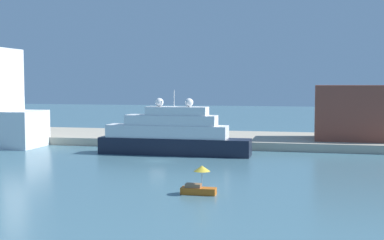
# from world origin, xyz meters

# --- Properties ---
(ground) EXTENTS (400.00, 400.00, 0.00)m
(ground) POSITION_xyz_m (0.00, 0.00, 0.00)
(ground) COLOR slate
(quay_dock) EXTENTS (110.00, 22.12, 1.52)m
(quay_dock) POSITION_xyz_m (0.00, 27.06, 0.76)
(quay_dock) COLOR #ADA38E
(quay_dock) RESTS_ON ground
(large_yacht) EXTENTS (26.14, 4.50, 11.05)m
(large_yacht) POSITION_xyz_m (0.29, 8.01, 3.32)
(large_yacht) COLOR black
(large_yacht) RESTS_ON ground
(small_motorboat) EXTENTS (3.88, 1.81, 3.23)m
(small_motorboat) POSITION_xyz_m (11.53, -22.51, 1.23)
(small_motorboat) COLOR #C66019
(small_motorboat) RESTS_ON ground
(harbor_building) EXTENTS (17.76, 10.87, 10.31)m
(harbor_building) POSITION_xyz_m (33.09, 25.12, 6.68)
(harbor_building) COLOR brown
(harbor_building) RESTS_ON quay_dock
(parked_car) EXTENTS (4.12, 1.75, 1.51)m
(parked_car) POSITION_xyz_m (-12.58, 22.32, 2.17)
(parked_car) COLOR black
(parked_car) RESTS_ON quay_dock
(person_figure) EXTENTS (0.36, 0.36, 1.63)m
(person_figure) POSITION_xyz_m (-8.83, 20.55, 2.28)
(person_figure) COLOR #334C8C
(person_figure) RESTS_ON quay_dock
(mooring_bollard) EXTENTS (0.53, 0.53, 0.69)m
(mooring_bollard) POSITION_xyz_m (-2.78, 17.65, 1.87)
(mooring_bollard) COLOR black
(mooring_bollard) RESTS_ON quay_dock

